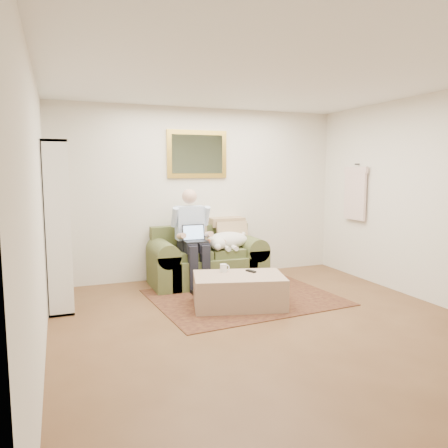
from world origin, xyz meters
TOP-DOWN VIEW (x-y plane):
  - room_shell at (0.00, 0.35)m, footprint 4.51×5.00m
  - rug at (0.14, 1.15)m, footprint 2.44×2.03m
  - sofa at (-0.07, 2.05)m, footprint 1.66×0.84m
  - seated_man at (-0.32, 1.89)m, footprint 0.55×0.78m
  - laptop at (-0.32, 1.83)m, footprint 0.32×0.25m
  - sleeping_dog at (0.23, 1.96)m, footprint 0.68×0.43m
  - ottoman at (-0.07, 0.83)m, footprint 1.22×0.94m
  - coffee_mug at (-0.18, 1.05)m, footprint 0.08×0.08m
  - tv_remote at (0.14, 0.93)m, footprint 0.10×0.16m
  - bookshelf at (-2.10, 1.60)m, footprint 0.28×0.80m
  - wall_mirror at (-0.07, 2.47)m, footprint 0.94×0.04m
  - hanging_shirt at (2.19, 1.60)m, footprint 0.06×0.52m

SIDE VIEW (x-z plane):
  - rug at x=0.14m, z-range 0.00..0.01m
  - ottoman at x=-0.07m, z-range 0.00..0.39m
  - sofa at x=-0.07m, z-range -0.21..0.78m
  - tv_remote at x=0.14m, z-range 0.39..0.41m
  - coffee_mug at x=-0.18m, z-range 0.39..0.49m
  - sleeping_dog at x=0.23m, z-range 0.51..0.76m
  - seated_man at x=-0.32m, z-range 0.00..1.39m
  - laptop at x=-0.32m, z-range 0.61..0.85m
  - bookshelf at x=-2.10m, z-range 0.00..2.00m
  - room_shell at x=0.00m, z-range 0.00..2.61m
  - hanging_shirt at x=2.19m, z-range 0.90..1.80m
  - wall_mirror at x=-0.07m, z-range 1.54..2.26m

